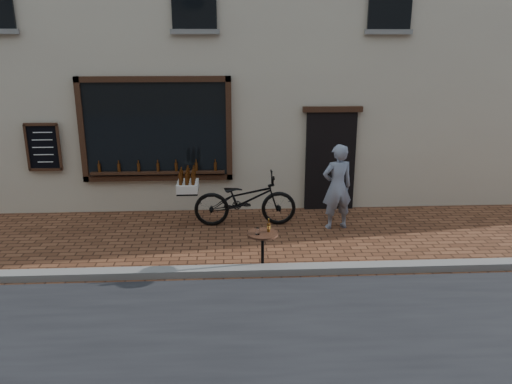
{
  "coord_description": "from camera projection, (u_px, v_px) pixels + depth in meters",
  "views": [
    {
      "loc": [
        -0.35,
        -7.24,
        3.65
      ],
      "look_at": [
        0.12,
        1.2,
        1.1
      ],
      "focal_mm": 35.0,
      "sensor_mm": 36.0,
      "label": 1
    }
  ],
  "objects": [
    {
      "name": "pedestrian",
      "position": [
        337.0,
        187.0,
        9.98
      ],
      "size": [
        0.71,
        0.54,
        1.74
      ],
      "primitive_type": "imported",
      "rotation": [
        0.0,
        0.0,
        3.36
      ],
      "color": "gray",
      "rests_on": "ground"
    },
    {
      "name": "kerb",
      "position": [
        252.0,
        270.0,
        8.17
      ],
      "size": [
        90.0,
        0.25,
        0.12
      ],
      "primitive_type": "cube",
      "color": "slate",
      "rests_on": "ground"
    },
    {
      "name": "cargo_bicycle",
      "position": [
        243.0,
        199.0,
        10.22
      ],
      "size": [
        2.41,
        0.74,
        1.18
      ],
      "rotation": [
        0.0,
        0.0,
        1.58
      ],
      "color": "black",
      "rests_on": "ground"
    },
    {
      "name": "ground",
      "position": [
        253.0,
        279.0,
        8.0
      ],
      "size": [
        90.0,
        90.0,
        0.0
      ],
      "primitive_type": "plane",
      "color": "#4E2B19",
      "rests_on": "ground"
    },
    {
      "name": "bistro_table",
      "position": [
        263.0,
        244.0,
        8.21
      ],
      "size": [
        0.51,
        0.51,
        0.88
      ],
      "color": "black",
      "rests_on": "ground"
    }
  ]
}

